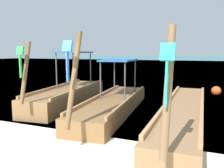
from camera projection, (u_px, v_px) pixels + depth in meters
The scene contains 5 objects.
sea_water at pixel (196, 60), 61.12m from camera, with size 120.00×120.00×0.00m, color #147A89.
longtail_boat_green_ribbon at pixel (68, 95), 9.63m from camera, with size 1.85×5.73×2.48m.
longtail_boat_blue_ribbon at pixel (114, 104), 8.30m from camera, with size 1.81×6.50×2.65m.
longtail_boat_turquoise_ribbon at pixel (184, 115), 6.84m from camera, with size 1.17×7.33×2.57m.
mooring_buoy_near at pixel (216, 91), 11.52m from camera, with size 0.47×0.47×0.47m.
Camera 1 is at (2.99, -3.08, 2.15)m, focal length 37.25 mm.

